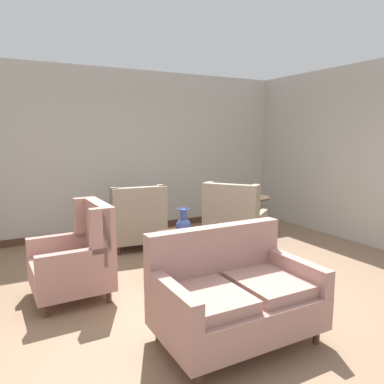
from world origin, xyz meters
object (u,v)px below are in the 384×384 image
Objects in this scene: armchair_beside_settee at (78,258)px; coffee_table at (186,244)px; settee at (234,296)px; armchair_far_left at (136,221)px; side_table at (253,213)px; armchair_foreground_right at (234,223)px; porcelain_vase at (183,225)px.

coffee_table is at bearing 84.58° from armchair_beside_settee.
settee is 1.36× the size of armchair_far_left.
armchair_far_left is 2.05m from side_table.
armchair_foreground_right is at bearing 28.49° from coffee_table.
armchair_far_left is 1.84m from armchair_beside_settee.
armchair_far_left is (0.17, 2.97, 0.03)m from settee.
settee is at bearing -101.10° from coffee_table.
coffee_table is 1.33m from armchair_foreground_right.
settee is 1.21× the size of armchair_foreground_right.
armchair_far_left is 0.96× the size of armchair_beside_settee.
settee is at bearing 92.38° from armchair_far_left.
coffee_table is 1.31m from armchair_beside_settee.
armchair_far_left is at bearing 93.18° from porcelain_vase.
armchair_foreground_right reaches higher than settee.
settee reaches higher than coffee_table.
porcelain_vase reaches higher than coffee_table.
armchair_far_left reaches higher than coffee_table.
settee is 1.91× the size of side_table.
armchair_beside_settee is at bearing 122.94° from settee.
armchair_beside_settee is (-1.19, -1.41, 0.01)m from armchair_far_left.
porcelain_vase is 2.25m from side_table.
side_table is at bearing 174.75° from armchair_far_left.
porcelain_vase is 1.30m from armchair_beside_settee.
armchair_foreground_right is (1.21, 0.64, -0.23)m from porcelain_vase.
porcelain_vase is at bearing 98.82° from armchair_far_left.
armchair_foreground_right reaches higher than porcelain_vase.
coffee_table is 0.24m from porcelain_vase.
armchair_beside_settee is (-1.02, 1.56, 0.04)m from settee.
coffee_table is at bearing 81.11° from armchair_foreground_right.
armchair_far_left reaches higher than side_table.
porcelain_vase is 0.36× the size of armchair_far_left.
coffee_table is at bearing 78.70° from settee.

